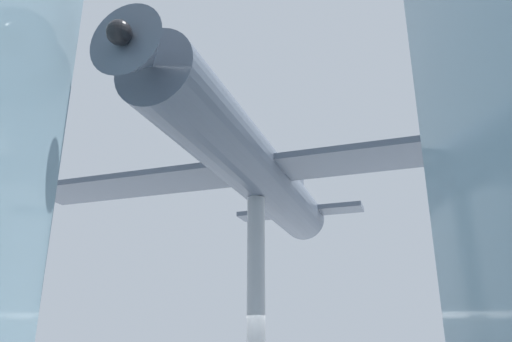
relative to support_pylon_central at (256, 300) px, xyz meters
The scene contains 2 objects.
support_pylon_central is the anchor object (origin of this frame).
suspended_airplane 3.75m from the support_pylon_central, 73.88° to the left, with size 15.32×13.48×2.80m.
Camera 1 is at (-0.60, 13.91, 1.60)m, focal length 35.00 mm.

